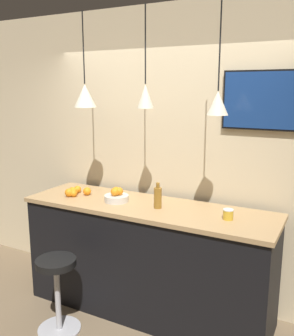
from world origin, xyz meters
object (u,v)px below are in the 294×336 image
at_px(fruit_bowl, 116,196).
at_px(mounted_tv, 266,100).
at_px(bar_stool, 57,283).
at_px(spread_jar, 228,214).
at_px(juice_bottle, 158,197).

height_order(fruit_bowl, mounted_tv, mounted_tv).
distance_m(bar_stool, fruit_bowl, 0.93).
relative_size(spread_jar, mounted_tv, 0.12).
height_order(juice_bottle, spread_jar, juice_bottle).
relative_size(bar_stool, juice_bottle, 2.90).
relative_size(fruit_bowl, juice_bottle, 0.99).
distance_m(bar_stool, juice_bottle, 1.15).
height_order(fruit_bowl, juice_bottle, juice_bottle).
relative_size(fruit_bowl, mounted_tv, 0.31).
xyz_separation_m(fruit_bowl, juice_bottle, (0.44, 0.00, 0.04)).
relative_size(juice_bottle, spread_jar, 2.71).
distance_m(fruit_bowl, juice_bottle, 0.44).
bearing_deg(bar_stool, fruit_bowl, 69.19).
distance_m(juice_bottle, spread_jar, 0.64).
bearing_deg(mounted_tv, bar_stool, -144.57).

